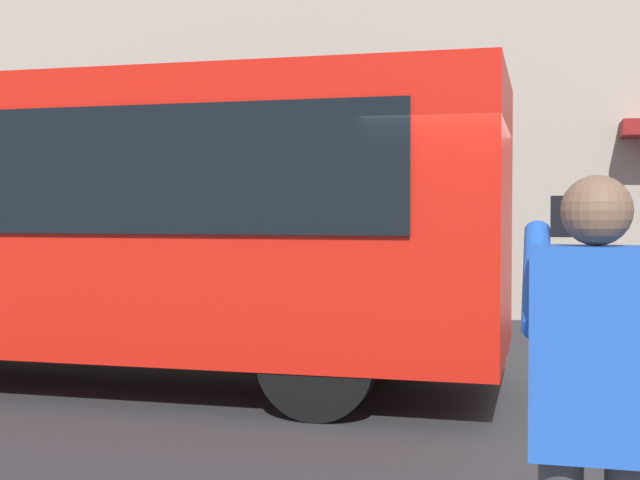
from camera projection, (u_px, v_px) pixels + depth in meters
ground_plane at (522, 408)px, 7.62m from camera, size 60.00×60.00×0.00m
red_bus at (63, 217)px, 8.95m from camera, size 9.05×2.54×3.08m
pedestrian_photographer at (596, 402)px, 2.68m from camera, size 0.53×0.52×1.70m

